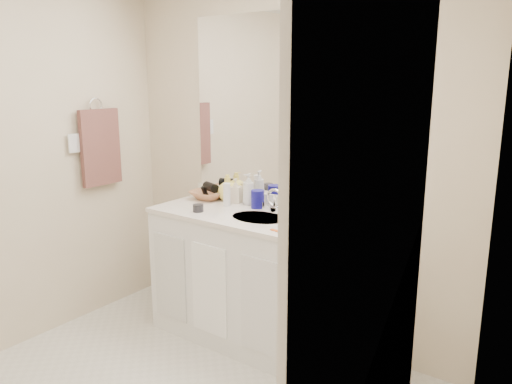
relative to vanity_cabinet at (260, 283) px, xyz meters
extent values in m
cube|color=beige|center=(0.00, 0.28, 0.77)|extent=(2.60, 0.02, 2.40)
cube|color=beige|center=(1.30, -1.02, 0.77)|extent=(0.02, 2.60, 2.40)
cube|color=white|center=(0.00, 0.00, 0.00)|extent=(1.50, 0.55, 0.85)
cube|color=silver|center=(0.00, 0.00, 0.44)|extent=(1.52, 0.57, 0.03)
cube|color=white|center=(0.00, 0.26, 0.50)|extent=(1.52, 0.03, 0.08)
cylinder|color=#BEB6A6|center=(0.00, -0.02, 0.44)|extent=(0.37, 0.37, 0.02)
cylinder|color=silver|center=(0.00, 0.16, 0.51)|extent=(0.02, 0.02, 0.11)
cube|color=white|center=(0.00, 0.27, 1.14)|extent=(1.48, 0.01, 1.20)
cylinder|color=navy|center=(-0.14, 0.16, 0.52)|extent=(0.12, 0.12, 0.12)
cylinder|color=beige|center=(0.18, 0.13, 0.50)|extent=(0.08, 0.08, 0.10)
cylinder|color=#D9397C|center=(0.19, 0.13, 0.60)|extent=(0.02, 0.04, 0.19)
cylinder|color=#0EA9A2|center=(0.42, 0.10, 0.54)|extent=(0.09, 0.09, 0.17)
cylinder|color=silver|center=(0.58, 0.11, 0.55)|extent=(0.09, 0.09, 0.19)
cube|color=white|center=(0.47, -0.16, 0.46)|extent=(0.12, 0.10, 0.01)
cube|color=#94D333|center=(0.47, -0.16, 0.48)|extent=(0.08, 0.06, 0.03)
cube|color=#D95416|center=(0.27, -0.20, 0.46)|extent=(0.12, 0.04, 0.00)
cylinder|color=black|center=(-0.40, -0.15, 0.48)|extent=(0.08, 0.08, 0.05)
cylinder|color=white|center=(-0.35, 0.09, 0.53)|extent=(0.06, 0.06, 0.16)
imported|color=white|center=(-0.25, 0.20, 0.56)|extent=(0.10, 0.10, 0.22)
imported|color=beige|center=(-0.36, 0.19, 0.54)|extent=(0.10, 0.10, 0.17)
imported|color=#FEEA63|center=(-0.44, 0.21, 0.55)|extent=(0.18, 0.18, 0.19)
imported|color=#A06340|center=(-0.58, 0.16, 0.49)|extent=(0.26, 0.26, 0.06)
cylinder|color=black|center=(-0.56, 0.16, 0.54)|extent=(0.14, 0.11, 0.07)
torus|color=silver|center=(-1.27, -0.25, 1.12)|extent=(0.01, 0.11, 0.11)
cube|color=#482A26|center=(-1.25, -0.25, 0.82)|extent=(0.04, 0.32, 0.55)
cube|color=white|center=(-1.27, -0.45, 0.88)|extent=(0.01, 0.08, 0.13)
cube|color=silver|center=(1.29, -1.32, 0.57)|extent=(0.02, 0.82, 2.00)
camera|label=1|loc=(1.78, -2.49, 1.32)|focal=35.00mm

